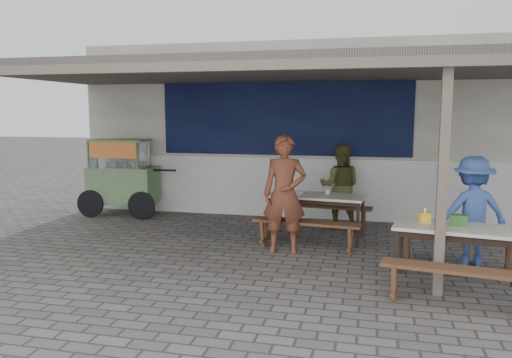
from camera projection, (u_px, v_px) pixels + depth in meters
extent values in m
plane|color=#635F5A|center=(258.00, 259.00, 7.23)|extent=(60.00, 60.00, 0.00)
cube|color=silver|center=(297.00, 129.00, 10.46)|extent=(9.00, 1.20, 3.50)
cube|color=white|center=(292.00, 188.00, 10.01)|extent=(9.00, 0.10, 1.20)
cube|color=#0D1A3E|center=(283.00, 115.00, 9.88)|extent=(5.00, 0.03, 1.60)
cube|color=#57504A|center=(273.00, 71.00, 7.82)|extent=(9.00, 4.20, 0.12)
cube|color=#77655A|center=(238.00, 66.00, 5.86)|extent=(9.00, 0.12, 0.12)
cube|color=#77655A|center=(443.00, 180.00, 5.64)|extent=(0.11, 0.11, 2.70)
cube|color=beige|center=(317.00, 196.00, 8.24)|extent=(1.63, 0.85, 0.04)
cube|color=black|center=(317.00, 200.00, 8.25)|extent=(1.52, 0.74, 0.06)
cube|color=black|center=(270.00, 218.00, 8.27)|extent=(0.05, 0.05, 0.71)
cube|color=black|center=(358.00, 225.00, 7.79)|extent=(0.05, 0.05, 0.71)
cube|color=black|center=(280.00, 212.00, 8.80)|extent=(0.05, 0.05, 0.71)
cube|color=black|center=(362.00, 218.00, 8.32)|extent=(0.05, 0.05, 0.71)
cube|color=brown|center=(306.00, 222.00, 7.63)|extent=(1.69, 0.46, 0.04)
cube|color=brown|center=(264.00, 233.00, 7.89)|extent=(0.08, 0.28, 0.41)
cube|color=brown|center=(350.00, 241.00, 7.43)|extent=(0.08, 0.28, 0.41)
cube|color=brown|center=(325.00, 206.00, 8.94)|extent=(1.69, 0.46, 0.04)
cube|color=brown|center=(288.00, 216.00, 9.20)|extent=(0.08, 0.28, 0.41)
cube|color=brown|center=(363.00, 221.00, 8.74)|extent=(0.08, 0.28, 0.41)
cube|color=beige|center=(457.00, 228.00, 5.96)|extent=(1.54, 0.90, 0.04)
cube|color=black|center=(457.00, 233.00, 5.97)|extent=(1.42, 0.78, 0.06)
cube|color=black|center=(396.00, 259.00, 6.01)|extent=(0.05, 0.05, 0.71)
cube|color=black|center=(401.00, 247.00, 6.52)|extent=(0.05, 0.05, 0.71)
cube|color=brown|center=(455.00, 269.00, 5.36)|extent=(1.57, 0.52, 0.04)
cube|color=brown|center=(394.00, 282.00, 5.62)|extent=(0.09, 0.28, 0.41)
cube|color=brown|center=(457.00, 239.00, 6.64)|extent=(1.57, 0.52, 0.04)
cube|color=brown|center=(407.00, 250.00, 6.91)|extent=(0.09, 0.28, 0.41)
cube|color=brown|center=(508.00, 261.00, 6.44)|extent=(0.09, 0.28, 0.41)
cube|color=#719060|center=(123.00, 184.00, 10.24)|extent=(1.37, 0.76, 0.69)
cube|color=#719060|center=(124.00, 201.00, 10.28)|extent=(1.32, 0.72, 0.05)
cylinder|color=black|center=(90.00, 204.00, 10.01)|extent=(0.56, 0.08, 0.56)
cylinder|color=black|center=(141.00, 206.00, 9.82)|extent=(0.56, 0.08, 0.56)
cube|color=silver|center=(120.00, 154.00, 10.16)|extent=(1.12, 0.65, 0.55)
cube|color=#719060|center=(119.00, 140.00, 10.13)|extent=(1.16, 0.69, 0.04)
cube|color=#EE3B38|center=(113.00, 150.00, 9.84)|extent=(0.99, 0.07, 0.32)
cylinder|color=black|center=(160.00, 170.00, 10.05)|extent=(0.70, 0.08, 0.04)
imported|color=brown|center=(285.00, 194.00, 7.47)|extent=(0.69, 0.49, 1.78)
imported|color=#4E4B27|center=(340.00, 186.00, 9.06)|extent=(0.75, 0.59, 1.54)
imported|color=#4362B6|center=(472.00, 212.00, 6.79)|extent=(1.09, 0.78, 1.52)
cube|color=yellow|center=(425.00, 217.00, 6.20)|extent=(0.14, 0.14, 0.12)
cube|color=#376C30|center=(459.00, 220.00, 5.99)|extent=(0.23, 0.17, 0.14)
cylinder|color=silver|center=(328.00, 191.00, 8.32)|extent=(0.07, 0.07, 0.08)
imported|color=white|center=(298.00, 192.00, 8.32)|extent=(0.26, 0.26, 0.05)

